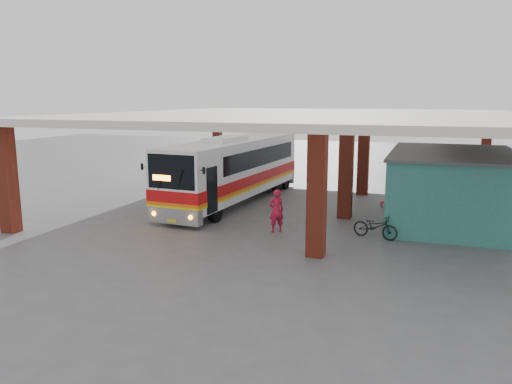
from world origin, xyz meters
The scene contains 8 objects.
ground centered at (0.00, 0.00, 0.00)m, with size 90.00×90.00×0.00m, color #515154.
brick_columns centered at (1.43, 5.00, 2.17)m, with size 20.10×21.60×4.35m.
canopy_roof centered at (0.50, 6.50, 4.50)m, with size 21.00×23.00×0.30m, color silver.
shop_building centered at (7.49, 4.00, 1.56)m, with size 5.20×8.20×3.11m.
coach_bus centered at (-3.08, 4.55, 1.75)m, with size 3.35×12.21×3.52m.
motorcycle centered at (4.70, -0.02, 0.47)m, with size 0.63×1.80×0.95m, color black.
pedestrian centered at (0.77, -0.40, 0.89)m, with size 0.65×0.42×1.77m, color red.
red_chair centered at (4.64, 6.01, 0.38)m, with size 0.53×0.53×0.83m.
Camera 1 is at (6.58, -19.38, 5.37)m, focal length 35.00 mm.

